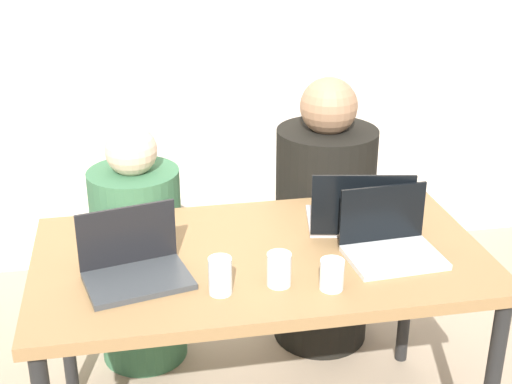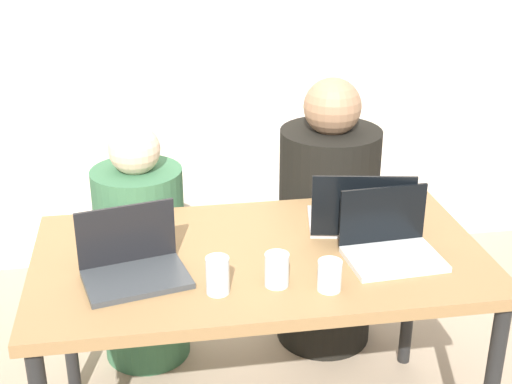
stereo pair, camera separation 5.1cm
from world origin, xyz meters
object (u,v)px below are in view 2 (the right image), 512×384
(person_on_right, at_px, (327,230))
(laptop_front_right, at_px, (390,243))
(water_glass_center, at_px, (277,272))
(water_glass_left, at_px, (218,278))
(laptop_front_left, at_px, (133,263))
(person_on_left, at_px, (142,258))
(laptop_back_right, at_px, (359,217))
(water_glass_right, at_px, (329,277))

(person_on_right, distance_m, laptop_front_right, 0.74)
(laptop_front_right, relative_size, water_glass_center, 2.99)
(laptop_front_right, height_order, water_glass_left, laptop_front_right)
(laptop_front_left, bearing_deg, person_on_right, 27.91)
(person_on_left, distance_m, laptop_back_right, 0.96)
(laptop_front_left, xyz_separation_m, water_glass_center, (0.42, -0.12, -0.00))
(laptop_back_right, distance_m, laptop_front_right, 0.20)
(laptop_front_right, bearing_deg, laptop_back_right, 97.58)
(water_glass_center, bearing_deg, water_glass_left, -175.44)
(water_glass_right, relative_size, water_glass_center, 0.91)
(laptop_front_left, height_order, water_glass_left, laptop_front_left)
(water_glass_center, bearing_deg, laptop_front_right, 16.80)
(laptop_back_right, relative_size, water_glass_left, 3.35)
(laptop_front_right, bearing_deg, water_glass_right, -148.92)
(laptop_front_left, distance_m, water_glass_right, 0.59)
(water_glass_right, relative_size, water_glass_left, 0.82)
(laptop_back_right, height_order, laptop_front_left, laptop_back_right)
(person_on_left, xyz_separation_m, person_on_right, (0.77, -0.00, 0.06))
(person_on_right, distance_m, water_glass_left, 1.02)
(person_on_right, xyz_separation_m, laptop_back_right, (-0.02, -0.48, 0.29))
(laptop_front_left, xyz_separation_m, water_glass_left, (0.24, -0.13, 0.00))
(laptop_front_right, height_order, water_glass_right, laptop_front_right)
(water_glass_center, bearing_deg, person_on_left, 116.75)
(laptop_front_left, relative_size, water_glass_center, 3.37)
(person_on_left, relative_size, person_on_right, 0.88)
(water_glass_right, bearing_deg, water_glass_left, 173.62)
(water_glass_right, xyz_separation_m, water_glass_center, (-0.15, 0.05, 0.00))
(laptop_back_right, xyz_separation_m, laptop_front_right, (0.04, -0.20, -0.00))
(person_on_left, bearing_deg, water_glass_left, 106.20)
(laptop_back_right, distance_m, water_glass_left, 0.62)
(person_on_right, relative_size, water_glass_center, 11.46)
(person_on_left, relative_size, laptop_back_right, 2.71)
(person_on_left, height_order, water_glass_left, person_on_left)
(water_glass_left, bearing_deg, person_on_left, 105.50)
(person_on_right, relative_size, laptop_front_left, 3.41)
(person_on_left, height_order, water_glass_right, person_on_left)
(laptop_front_right, bearing_deg, water_glass_left, -170.61)
(laptop_front_right, distance_m, laptop_front_left, 0.81)
(laptop_back_right, xyz_separation_m, water_glass_left, (-0.53, -0.33, -0.00))
(water_glass_right, bearing_deg, laptop_front_left, 163.34)
(water_glass_right, xyz_separation_m, water_glass_left, (-0.32, 0.04, 0.01))
(person_on_right, relative_size, laptop_back_right, 3.09)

